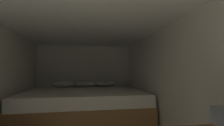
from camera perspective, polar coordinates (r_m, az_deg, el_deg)
The scene contains 4 objects.
wall_back at distance 4.81m, azimuth -9.62°, elevation -5.65°, with size 2.79×0.05×1.98m, color silver.
wall_right at distance 2.71m, azimuth 21.16°, elevation -7.58°, with size 0.05×4.92×1.98m, color silver.
ceiling_slab at distance 2.45m, azimuth -9.21°, elevation 15.81°, with size 2.79×4.92×0.05m, color white.
bed at distance 3.83m, azimuth -9.65°, elevation -15.23°, with size 2.57×2.01×0.95m.
Camera 1 is at (-0.02, -0.34, 1.22)m, focal length 25.67 mm.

